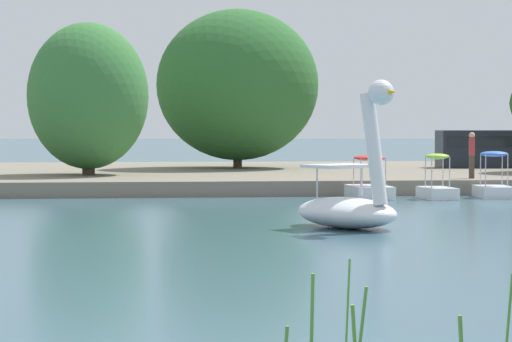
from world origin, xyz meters
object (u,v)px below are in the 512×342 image
(person_on_path, at_px, (472,154))
(pedal_boat_lime, at_px, (437,187))
(pedal_boat_red, at_px, (369,186))
(tree_willow_overhanging, at_px, (238,85))
(parked_van, at_px, (489,147))
(swan_boat, at_px, (350,201))
(tree_willow_near_path, at_px, (88,96))
(pedal_boat_blue, at_px, (494,185))

(person_on_path, bearing_deg, pedal_boat_lime, -126.09)
(pedal_boat_red, bearing_deg, tree_willow_overhanging, 103.06)
(pedal_boat_lime, height_order, parked_van, parked_van)
(pedal_boat_lime, xyz_separation_m, tree_willow_overhanging, (-5.67, 14.61, 4.15))
(person_on_path, bearing_deg, swan_boat, -118.93)
(tree_willow_overhanging, relative_size, person_on_path, 4.68)
(swan_boat, bearing_deg, tree_willow_near_path, 111.93)
(pedal_boat_lime, bearing_deg, pedal_boat_red, 172.99)
(swan_boat, height_order, person_on_path, swan_boat)
(pedal_boat_red, height_order, person_on_path, person_on_path)
(person_on_path, bearing_deg, tree_willow_overhanging, 124.21)
(pedal_boat_red, xyz_separation_m, pedal_boat_lime, (2.34, -0.29, -0.04))
(pedal_boat_red, height_order, pedal_boat_lime, pedal_boat_lime)
(swan_boat, relative_size, pedal_boat_red, 1.56)
(person_on_path, bearing_deg, tree_willow_near_path, 162.32)
(swan_boat, height_order, pedal_boat_blue, swan_boat)
(parked_van, bearing_deg, tree_willow_overhanging, 176.41)
(pedal_boat_red, distance_m, tree_willow_overhanging, 15.26)
(swan_boat, bearing_deg, tree_willow_overhanging, 91.15)
(pedal_boat_lime, bearing_deg, person_on_path, 53.91)
(pedal_boat_blue, xyz_separation_m, parked_van, (4.38, 13.37, 1.11))
(tree_willow_near_path, relative_size, parked_van, 1.33)
(pedal_boat_red, distance_m, pedal_boat_lime, 2.36)
(pedal_boat_blue, relative_size, parked_van, 0.40)
(tree_willow_near_path, bearing_deg, parked_van, 17.96)
(swan_boat, xyz_separation_m, pedal_boat_blue, (7.36, 10.78, -0.24))
(tree_willow_near_path, relative_size, tree_willow_overhanging, 0.82)
(swan_boat, relative_size, parked_van, 0.71)
(swan_boat, xyz_separation_m, tree_willow_overhanging, (-0.50, 24.92, 3.89))
(swan_boat, xyz_separation_m, pedal_boat_lime, (5.17, 10.31, -0.26))
(tree_willow_overhanging, bearing_deg, tree_willow_near_path, -134.25)
(pedal_boat_blue, distance_m, person_on_path, 2.77)
(pedal_boat_red, relative_size, person_on_path, 1.31)
(pedal_boat_lime, relative_size, parked_van, 0.37)
(parked_van, bearing_deg, person_on_path, -112.00)
(tree_willow_near_path, relative_size, person_on_path, 3.82)
(pedal_boat_blue, xyz_separation_m, person_on_path, (0.02, 2.56, 1.06))
(swan_boat, xyz_separation_m, parked_van, (11.74, 24.15, 0.87))
(pedal_boat_red, bearing_deg, tree_willow_near_path, 143.69)
(pedal_boat_red, bearing_deg, pedal_boat_lime, -7.01)
(swan_boat, relative_size, pedal_boat_lime, 1.92)
(swan_boat, distance_m, person_on_path, 15.26)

